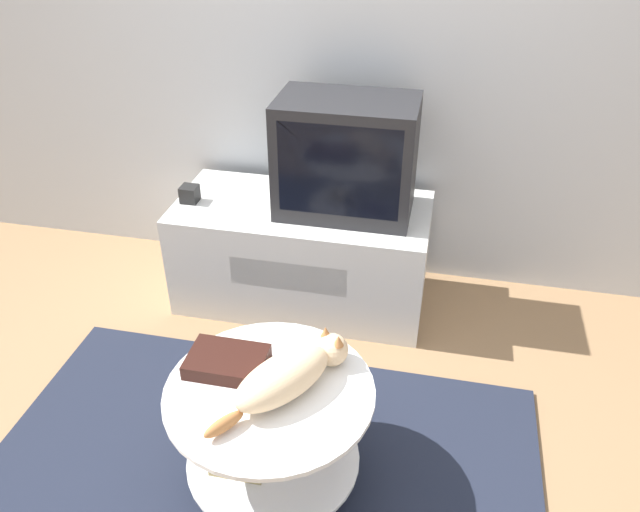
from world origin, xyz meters
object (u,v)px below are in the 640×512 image
object	(u,v)px
tv	(346,157)
cat	(289,374)
speaker	(190,194)
dvd_box	(227,362)

from	to	relation	value
tv	cat	distance (m)	1.17
speaker	dvd_box	distance (m)	1.15
speaker	dvd_box	xyz separation A→B (m)	(0.54, -1.01, -0.07)
speaker	cat	distance (m)	1.31
tv	speaker	bearing A→B (deg)	-174.16
speaker	dvd_box	size ratio (longest dim) A/B	0.30
tv	dvd_box	xyz separation A→B (m)	(-0.21, -1.09, -0.30)
dvd_box	cat	bearing A→B (deg)	-12.82
dvd_box	cat	xyz separation A→B (m)	(0.23, -0.05, 0.04)
dvd_box	speaker	bearing A→B (deg)	117.94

